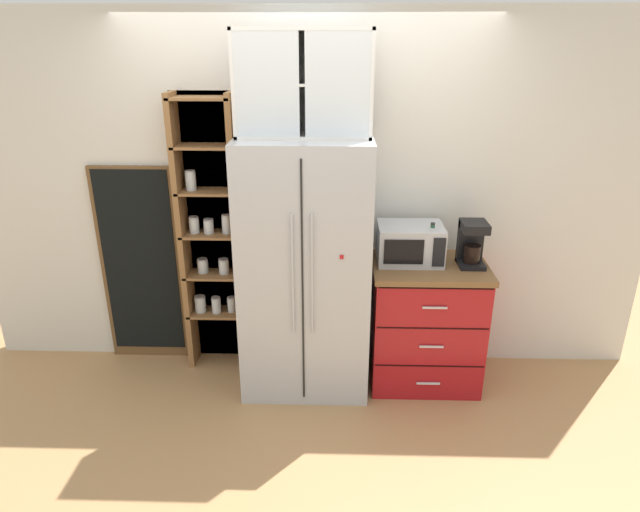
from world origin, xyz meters
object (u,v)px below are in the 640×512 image
at_px(refrigerator, 305,268).
at_px(mug_charcoal, 430,256).
at_px(chalkboard_menu, 141,266).
at_px(bottle_green, 431,246).
at_px(coffee_maker, 472,243).
at_px(microwave, 410,243).

bearing_deg(refrigerator, mug_charcoal, 5.53).
relative_size(mug_charcoal, chalkboard_menu, 0.07).
height_order(refrigerator, mug_charcoal, refrigerator).
bearing_deg(chalkboard_menu, bottle_green, -6.75).
relative_size(refrigerator, coffee_maker, 5.73).
bearing_deg(microwave, refrigerator, -172.95).
relative_size(microwave, coffee_maker, 1.42).
bearing_deg(microwave, chalkboard_menu, 173.92).
xyz_separation_m(refrigerator, bottle_green, (0.85, 0.05, 0.15)).
xyz_separation_m(microwave, chalkboard_menu, (-1.96, 0.21, -0.28)).
bearing_deg(coffee_maker, refrigerator, -177.64).
xyz_separation_m(refrigerator, microwave, (0.71, 0.09, 0.15)).
bearing_deg(mug_charcoal, chalkboard_menu, 174.17).
bearing_deg(chalkboard_menu, refrigerator, -13.41).
xyz_separation_m(coffee_maker, mug_charcoal, (-0.27, 0.04, -0.11)).
bearing_deg(bottle_green, chalkboard_menu, 173.25).
bearing_deg(mug_charcoal, coffee_maker, -7.77).
relative_size(coffee_maker, mug_charcoal, 2.91).
bearing_deg(mug_charcoal, microwave, 177.72).
height_order(refrigerator, bottle_green, refrigerator).
bearing_deg(bottle_green, microwave, 164.02).
distance_m(microwave, mug_charcoal, 0.17).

